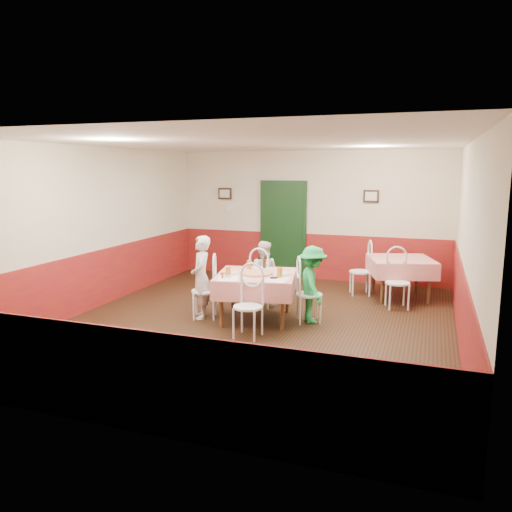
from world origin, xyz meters
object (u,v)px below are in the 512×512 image
(second_table, at_px, (400,278))
(glass_b, at_px, (280,273))
(main_table, at_px, (256,297))
(glass_c, at_px, (249,265))
(diner_left, at_px, (201,277))
(chair_left, at_px, (204,291))
(wallet, at_px, (274,278))
(glass_a, at_px, (228,272))
(diner_right, at_px, (312,285))
(chair_far, at_px, (263,281))
(chair_near, at_px, (248,307))
(diner_far, at_px, (263,273))
(chair_second_a, at_px, (360,272))
(pizza, at_px, (256,273))
(chair_second_b, at_px, (398,283))
(chair_right, at_px, (309,295))
(beer_bottle, at_px, (264,263))

(second_table, xyz_separation_m, glass_b, (-1.67, -2.36, 0.46))
(main_table, height_order, glass_c, glass_c)
(diner_left, bearing_deg, chair_left, 80.04)
(glass_c, relative_size, wallet, 1.27)
(glass_a, height_order, diner_right, diner_right)
(main_table, height_order, wallet, wallet)
(chair_far, bearing_deg, chair_near, 104.99)
(chair_left, xyz_separation_m, diner_far, (0.65, 1.05, 0.13))
(second_table, height_order, diner_left, diner_left)
(wallet, xyz_separation_m, diner_right, (0.51, 0.41, -0.16))
(main_table, relative_size, chair_near, 1.36)
(main_table, xyz_separation_m, chair_second_a, (1.35, 2.23, 0.08))
(glass_a, bearing_deg, chair_far, 81.93)
(chair_left, height_order, chair_far, same)
(pizza, bearing_deg, diner_right, 13.27)
(second_table, bearing_deg, chair_second_b, -90.00)
(chair_right, height_order, wallet, chair_right)
(glass_c, height_order, diner_far, diner_far)
(chair_second_a, relative_size, diner_left, 0.66)
(chair_second_b, bearing_deg, pizza, -161.46)
(beer_bottle, bearing_deg, wallet, -60.20)
(second_table, relative_size, chair_right, 1.24)
(glass_b, relative_size, glass_c, 1.10)
(main_table, bearing_deg, second_table, 46.72)
(second_table, height_order, chair_near, chair_near)
(beer_bottle, relative_size, wallet, 1.77)
(chair_left, distance_m, chair_near, 1.20)
(chair_left, bearing_deg, chair_near, 37.88)
(glass_a, xyz_separation_m, beer_bottle, (0.34, 0.76, 0.02))
(pizza, distance_m, glass_a, 0.47)
(chair_left, distance_m, chair_second_b, 3.37)
(chair_near, height_order, glass_b, glass_b)
(chair_left, height_order, diner_left, diner_left)
(chair_right, bearing_deg, glass_a, 91.44)
(chair_second_a, bearing_deg, chair_near, -38.29)
(glass_a, relative_size, glass_b, 0.96)
(chair_far, distance_m, diner_far, 0.14)
(chair_far, bearing_deg, diner_right, 151.63)
(chair_second_a, height_order, glass_a, glass_a)
(chair_second_b, bearing_deg, main_table, -162.05)
(chair_far, xyz_separation_m, pizza, (0.18, -0.86, 0.33))
(chair_near, bearing_deg, main_table, 102.88)
(beer_bottle, height_order, diner_right, diner_right)
(chair_near, distance_m, wallet, 0.71)
(chair_left, xyz_separation_m, beer_bottle, (0.83, 0.59, 0.41))
(chair_far, distance_m, pizza, 0.93)
(chair_left, height_order, wallet, chair_left)
(chair_right, bearing_deg, chair_second_a, -36.19)
(main_table, relative_size, glass_c, 8.74)
(diner_right, bearing_deg, glass_c, 56.02)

